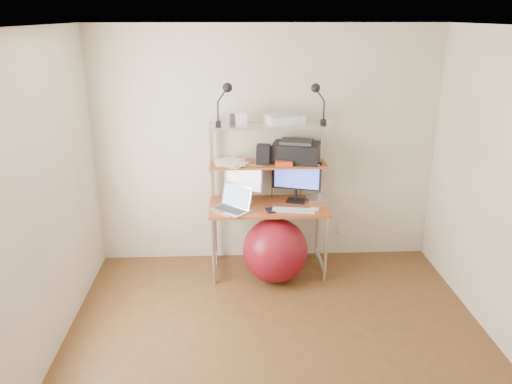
% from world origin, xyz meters
% --- Properties ---
extents(room, '(3.60, 3.60, 3.60)m').
position_xyz_m(room, '(0.00, 0.00, 1.25)').
color(room, brown).
rests_on(room, ground).
extents(computer_desk, '(1.20, 0.60, 1.57)m').
position_xyz_m(computer_desk, '(0.00, 1.50, 0.96)').
color(computer_desk, '#AC5521').
rests_on(computer_desk, ground).
extents(desktop, '(1.20, 0.60, 0.00)m').
position_xyz_m(desktop, '(0.00, 1.44, 0.74)').
color(desktop, '#AC5521').
rests_on(desktop, computer_desk).
extents(mid_shelf, '(1.18, 0.34, 0.00)m').
position_xyz_m(mid_shelf, '(0.00, 1.57, 1.15)').
color(mid_shelf, '#AC5521').
rests_on(mid_shelf, computer_desk).
extents(top_shelf, '(1.18, 0.34, 0.00)m').
position_xyz_m(top_shelf, '(0.00, 1.57, 1.55)').
color(top_shelf, silver).
rests_on(top_shelf, computer_desk).
extents(floor, '(3.60, 3.60, 0.00)m').
position_xyz_m(floor, '(0.00, 0.00, 0.00)').
color(floor, brown).
rests_on(floor, ground).
extents(wall_outlet, '(0.08, 0.01, 0.12)m').
position_xyz_m(wall_outlet, '(0.85, 1.79, 0.30)').
color(wall_outlet, silver).
rests_on(wall_outlet, room).
extents(monitor_silver, '(0.39, 0.20, 0.44)m').
position_xyz_m(monitor_silver, '(-0.25, 1.54, 0.98)').
color(monitor_silver, '#A5A5A9').
rests_on(monitor_silver, desktop).
extents(monitor_black, '(0.50, 0.21, 0.51)m').
position_xyz_m(monitor_black, '(0.29, 1.55, 1.00)').
color(monitor_black, black).
rests_on(monitor_black, desktop).
extents(laptop, '(0.46, 0.45, 0.32)m').
position_xyz_m(laptop, '(-0.36, 1.34, 0.79)').
color(laptop, silver).
rests_on(laptop, desktop).
extents(keyboard, '(0.44, 0.19, 0.01)m').
position_xyz_m(keyboard, '(0.24, 1.28, 0.75)').
color(keyboard, silver).
rests_on(keyboard, desktop).
extents(mouse, '(0.09, 0.06, 0.02)m').
position_xyz_m(mouse, '(0.45, 1.29, 0.75)').
color(mouse, silver).
rests_on(mouse, desktop).
extents(mac_mini, '(0.24, 0.24, 0.04)m').
position_xyz_m(mac_mini, '(0.51, 1.55, 0.76)').
color(mac_mini, silver).
rests_on(mac_mini, desktop).
extents(phone, '(0.10, 0.15, 0.01)m').
position_xyz_m(phone, '(0.01, 1.29, 0.75)').
color(phone, black).
rests_on(phone, desktop).
extents(printer, '(0.54, 0.43, 0.22)m').
position_xyz_m(printer, '(0.29, 1.61, 1.26)').
color(printer, black).
rests_on(printer, mid_shelf).
extents(nas_cube, '(0.15, 0.15, 0.20)m').
position_xyz_m(nas_cube, '(-0.05, 1.54, 1.25)').
color(nas_cube, black).
rests_on(nas_cube, mid_shelf).
extents(red_box, '(0.17, 0.12, 0.05)m').
position_xyz_m(red_box, '(0.15, 1.48, 1.17)').
color(red_box, '#C2441F').
rests_on(red_box, mid_shelf).
extents(scanner, '(0.41, 0.32, 0.10)m').
position_xyz_m(scanner, '(0.16, 1.60, 1.60)').
color(scanner, silver).
rests_on(scanner, top_shelf).
extents(box_white, '(0.12, 0.10, 0.13)m').
position_xyz_m(box_white, '(-0.27, 1.53, 1.61)').
color(box_white, silver).
rests_on(box_white, top_shelf).
extents(box_grey, '(0.11, 0.11, 0.10)m').
position_xyz_m(box_grey, '(-0.32, 1.58, 1.60)').
color(box_grey, '#313234').
rests_on(box_grey, top_shelf).
extents(clip_lamp_left, '(0.17, 0.09, 0.42)m').
position_xyz_m(clip_lamp_left, '(-0.42, 1.47, 1.86)').
color(clip_lamp_left, black).
rests_on(clip_lamp_left, top_shelf).
extents(clip_lamp_right, '(0.16, 0.09, 0.40)m').
position_xyz_m(clip_lamp_right, '(0.47, 1.52, 1.84)').
color(clip_lamp_right, black).
rests_on(clip_lamp_right, top_shelf).
extents(exercise_ball, '(0.66, 0.66, 0.66)m').
position_xyz_m(exercise_ball, '(0.06, 1.24, 0.33)').
color(exercise_ball, maroon).
rests_on(exercise_ball, floor).
extents(paper_stack, '(0.39, 0.43, 0.03)m').
position_xyz_m(paper_stack, '(-0.38, 1.56, 1.17)').
color(paper_stack, white).
rests_on(paper_stack, mid_shelf).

